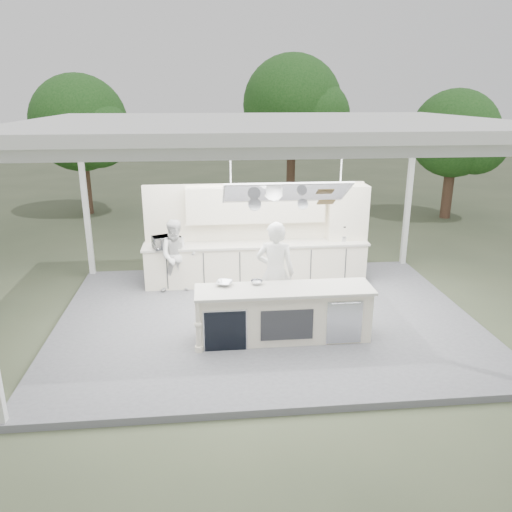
{
  "coord_description": "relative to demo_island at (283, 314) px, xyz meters",
  "views": [
    {
      "loc": [
        -1.1,
        -8.85,
        4.28
      ],
      "look_at": [
        -0.16,
        0.4,
        1.25
      ],
      "focal_mm": 35.0,
      "sensor_mm": 36.0,
      "label": 1
    }
  ],
  "objects": [
    {
      "name": "sous_chef",
      "position": [
        -1.94,
        2.46,
        0.33
      ],
      "size": [
        0.84,
        0.68,
        1.62
      ],
      "primitive_type": "imported",
      "rotation": [
        0.0,
        0.0,
        0.09
      ],
      "color": "silver",
      "rests_on": "stage_deck"
    },
    {
      "name": "ground",
      "position": [
        -0.18,
        0.91,
        -0.6
      ],
      "size": [
        90.0,
        90.0,
        0.0
      ],
      "primitive_type": "plane",
      "color": "#4A5238",
      "rests_on": "ground"
    },
    {
      "name": "back_counter",
      "position": [
        -0.18,
        2.81,
        0.0
      ],
      "size": [
        5.08,
        0.72,
        0.95
      ],
      "color": "white",
      "rests_on": "stage_deck"
    },
    {
      "name": "demo_island",
      "position": [
        0.0,
        0.0,
        0.0
      ],
      "size": [
        3.1,
        0.79,
        0.95
      ],
      "color": "white",
      "rests_on": "stage_deck"
    },
    {
      "name": "bowl_small",
      "position": [
        -0.43,
        0.26,
        0.51
      ],
      "size": [
        0.21,
        0.21,
        0.07
      ],
      "primitive_type": "imported",
      "rotation": [
        0.0,
        0.0,
        -0.0
      ],
      "color": "silver",
      "rests_on": "demo_island"
    },
    {
      "name": "stage_deck",
      "position": [
        -0.18,
        0.91,
        -0.54
      ],
      "size": [
        8.0,
        6.0,
        0.12
      ],
      "primitive_type": "cube",
      "color": "slate",
      "rests_on": "ground"
    },
    {
      "name": "tree_cluster",
      "position": [
        -0.34,
        10.68,
        2.69
      ],
      "size": [
        19.55,
        9.4,
        5.85
      ],
      "color": "brown",
      "rests_on": "ground"
    },
    {
      "name": "tent",
      "position": [
        -0.18,
        0.9,
        3.11
      ],
      "size": [
        8.2,
        6.2,
        3.86
      ],
      "color": "white",
      "rests_on": "ground"
    },
    {
      "name": "bowl_large",
      "position": [
        -1.01,
        0.26,
        0.51
      ],
      "size": [
        0.38,
        0.38,
        0.07
      ],
      "primitive_type": "imported",
      "rotation": [
        0.0,
        0.0,
        -0.37
      ],
      "color": "silver",
      "rests_on": "demo_island"
    },
    {
      "name": "toaster_oven",
      "position": [
        -2.21,
        2.61,
        0.61
      ],
      "size": [
        0.59,
        0.5,
        0.28
      ],
      "primitive_type": "imported",
      "rotation": [
        0.0,
        0.0,
        0.38
      ],
      "color": "silver",
      "rests_on": "back_counter"
    },
    {
      "name": "back_wall_unit",
      "position": [
        0.27,
        3.03,
        0.98
      ],
      "size": [
        5.05,
        0.48,
        2.25
      ],
      "color": "white",
      "rests_on": "stage_deck"
    },
    {
      "name": "head_chef",
      "position": [
        -0.04,
        0.7,
        0.51
      ],
      "size": [
        0.81,
        0.63,
        1.97
      ],
      "primitive_type": "imported",
      "rotation": [
        0.0,
        0.0,
        2.9
      ],
      "color": "white",
      "rests_on": "stage_deck"
    }
  ]
}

